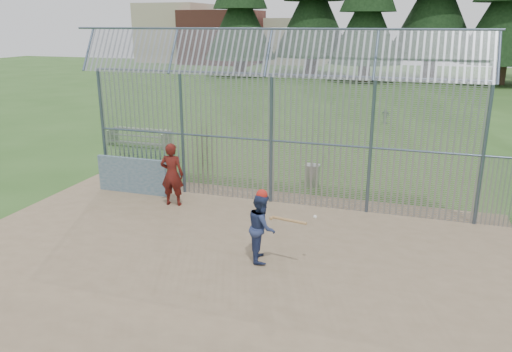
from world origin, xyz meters
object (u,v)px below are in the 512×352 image
(batter, at_px, (262,227))
(onlooker, at_px, (172,174))
(dugout_wall, at_px, (132,175))
(bleacher, at_px, (139,137))
(trash_can, at_px, (312,175))

(batter, distance_m, onlooker, 4.64)
(batter, bearing_deg, dugout_wall, 39.32)
(onlooker, bearing_deg, bleacher, -60.73)
(batter, height_order, trash_can, batter)
(trash_can, xyz_separation_m, bleacher, (-8.80, 3.33, 0.03))
(batter, relative_size, trash_can, 2.02)
(trash_can, distance_m, bleacher, 9.41)
(batter, relative_size, bleacher, 0.55)
(dugout_wall, relative_size, batter, 1.51)
(bleacher, bearing_deg, trash_can, -20.74)
(batter, bearing_deg, onlooker, 34.36)
(trash_can, bearing_deg, dugout_wall, -154.09)
(onlooker, height_order, trash_can, onlooker)
(dugout_wall, height_order, batter, batter)
(onlooker, bearing_deg, dugout_wall, -27.34)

